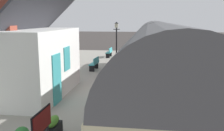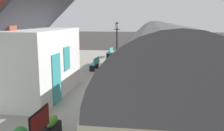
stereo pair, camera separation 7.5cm
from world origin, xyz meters
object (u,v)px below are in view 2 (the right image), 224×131
train (157,67)px  tree_far_right (16,11)px  station_sign_board (40,127)px  bench_near_building (95,63)px  bench_platform_end (110,52)px  planter_by_door (71,58)px  planter_edge_far (124,55)px  station_building (24,59)px  planter_bench_left (52,127)px  lamp_post_platform (117,34)px

train → tree_far_right: size_ratio=2.38×
train → station_sign_board: train is taller
bench_near_building → bench_platform_end: bearing=-0.8°
planter_by_door → planter_edge_far: (3.03, -4.01, -0.07)m
planter_edge_far → bench_platform_end: bearing=61.1°
station_building → tree_far_right: (10.56, 6.06, 2.55)m
planter_bench_left → station_sign_board: bearing=-164.7°
planter_by_door → planter_edge_far: bearing=-52.9°
bench_near_building → bench_platform_end: same height
planter_by_door → train: bearing=-138.4°
planter_edge_far → lamp_post_platform: (-2.90, 0.31, 1.99)m
station_building → planter_by_door: 8.66m
bench_near_building → planter_bench_left: bench_near_building is taller
bench_near_building → station_sign_board: size_ratio=0.90×
bench_near_building → station_building: bearing=162.1°
station_building → planter_edge_far: 12.18m
tree_far_right → train: bearing=-127.8°
bench_platform_end → tree_far_right: (-1.81, 8.15, 3.76)m
lamp_post_platform → station_sign_board: 14.67m
bench_near_building → planter_by_door: size_ratio=1.78×
planter_bench_left → lamp_post_platform: lamp_post_platform is taller
station_building → bench_platform_end: (12.38, -2.08, -1.22)m
bench_near_building → bench_platform_end: (6.21, -0.09, 0.00)m
tree_far_right → planter_by_door: bearing=-109.8°
station_building → station_sign_board: station_building is taller
train → planter_edge_far: 10.83m
planter_edge_far → tree_far_right: (-1.02, 9.58, 3.88)m
bench_near_building → planter_edge_far: bench_near_building is taller
train → planter_edge_far: (10.48, 2.60, -0.92)m
planter_by_door → lamp_post_platform: 4.17m
planter_by_door → bench_platform_end: bearing=-34.0°
station_building → bench_platform_end: station_building is taller
planter_bench_left → lamp_post_platform: bearing=-1.4°
train → bench_near_building: size_ratio=12.49×
planter_by_door → planter_edge_far: 5.02m
planter_edge_far → tree_far_right: tree_far_right is taller
bench_platform_end → lamp_post_platform: lamp_post_platform is taller
bench_platform_end → planter_bench_left: (-16.44, -0.80, -0.17)m
station_building → bench_platform_end: bearing=-9.6°
station_building → bench_near_building: bearing=-17.9°
station_sign_board → station_building: bearing=29.8°
bench_platform_end → tree_far_right: 9.16m
planter_by_door → station_sign_board: (-14.49, -3.89, 0.76)m
station_building → lamp_post_platform: 9.29m
bench_platform_end → lamp_post_platform: bearing=-163.1°
planter_by_door → lamp_post_platform: lamp_post_platform is taller
lamp_post_platform → train: bearing=-159.0°
train → planter_bench_left: size_ratio=21.36×
station_building → planter_edge_far: size_ratio=8.12×
train → station_building: 6.23m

